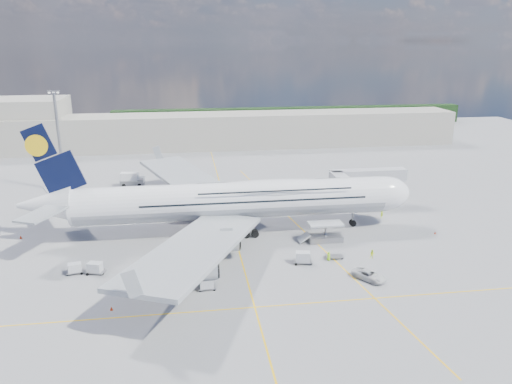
{
  "coord_description": "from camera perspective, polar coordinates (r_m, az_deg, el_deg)",
  "views": [
    {
      "loc": [
        -9.16,
        -83.67,
        37.02
      ],
      "look_at": [
        4.29,
        8.0,
        8.9
      ],
      "focal_mm": 35.0,
      "sensor_mm": 36.0,
      "label": 1
    }
  ],
  "objects": [
    {
      "name": "cone_wing_left_outer",
      "position": [
        125.93,
        -9.47,
        -0.32
      ],
      "size": [
        0.43,
        0.43,
        0.55
      ],
      "color": "red",
      "rests_on": "ground"
    },
    {
      "name": "light_mast",
      "position": [
        134.44,
        -21.57,
        5.5
      ],
      "size": [
        3.0,
        0.7,
        25.5
      ],
      "color": "gray",
      "rests_on": "ground"
    },
    {
      "name": "crew_wing",
      "position": [
        85.88,
        -7.12,
        -8.18
      ],
      "size": [
        0.84,
        1.03,
        1.64
      ],
      "primitive_type": "imported",
      "rotation": [
        0.0,
        0.0,
        1.03
      ],
      "color": "#C4E317",
      "rests_on": "ground"
    },
    {
      "name": "taxi_line_main",
      "position": [
        91.95,
        -1.94,
        -6.86
      ],
      "size": [
        0.25,
        220.0,
        0.01
      ],
      "primitive_type": "cube",
      "color": "yellow",
      "rests_on": "ground"
    },
    {
      "name": "dolly_nose_far",
      "position": [
        90.35,
        8.93,
        -7.28
      ],
      "size": [
        3.25,
        2.02,
        0.45
      ],
      "rotation": [
        0.0,
        0.0,
        -0.13
      ],
      "color": "gray",
      "rests_on": "ground"
    },
    {
      "name": "hangar",
      "position": [
        195.5,
        -26.59,
        6.88
      ],
      "size": [
        40.0,
        22.0,
        18.0
      ],
      "primitive_type": "cube",
      "color": "#B2AD9E",
      "rests_on": "ground"
    },
    {
      "name": "taxi_line_diag",
      "position": [
        103.35,
        5.18,
        -4.17
      ],
      "size": [
        14.16,
        99.06,
        0.01
      ],
      "primitive_type": "cube",
      "rotation": [
        0.0,
        0.0,
        0.14
      ],
      "color": "yellow",
      "rests_on": "ground"
    },
    {
      "name": "cone_tail",
      "position": [
        108.05,
        -25.31,
        -4.68
      ],
      "size": [
        0.51,
        0.51,
        0.64
      ],
      "color": "red",
      "rests_on": "ground"
    },
    {
      "name": "jet_bridge",
      "position": [
        115.63,
        11.66,
        1.41
      ],
      "size": [
        18.8,
        12.1,
        8.5
      ],
      "color": "#B7B7BC",
      "rests_on": "ground"
    },
    {
      "name": "service_van",
      "position": [
        83.58,
        12.82,
        -9.27
      ],
      "size": [
        5.39,
        6.06,
        1.56
      ],
      "primitive_type": "imported",
      "rotation": [
        0.0,
        0.0,
        0.63
      ],
      "color": "silver",
      "rests_on": "ground"
    },
    {
      "name": "crew_nose",
      "position": [
        111.96,
        14.18,
        -2.47
      ],
      "size": [
        0.77,
        0.64,
        1.8
      ],
      "primitive_type": "imported",
      "rotation": [
        0.0,
        0.0,
        0.38
      ],
      "color": "#CCF319",
      "rests_on": "ground"
    },
    {
      "name": "cone_nose",
      "position": [
        106.31,
        19.78,
        -4.4
      ],
      "size": [
        0.4,
        0.4,
        0.51
      ],
      "color": "red",
      "rests_on": "ground"
    },
    {
      "name": "cargo_loader",
      "position": [
        97.2,
        7.79,
        -4.87
      ],
      "size": [
        8.53,
        3.2,
        3.67
      ],
      "color": "silver",
      "rests_on": "ground"
    },
    {
      "name": "dolly_row_c",
      "position": [
        87.39,
        -8.3,
        -8.11
      ],
      "size": [
        3.41,
        2.42,
        0.45
      ],
      "rotation": [
        0.0,
        0.0,
        0.28
      ],
      "color": "gray",
      "rests_on": "ground"
    },
    {
      "name": "dolly_row_a",
      "position": [
        87.61,
        -17.92,
        -8.24
      ],
      "size": [
        3.43,
        2.51,
        1.94
      ],
      "rotation": [
        0.0,
        0.0,
        -0.32
      ],
      "color": "gray",
      "rests_on": "ground"
    },
    {
      "name": "crew_tug",
      "position": [
        89.12,
        -8.07,
        -7.15
      ],
      "size": [
        1.39,
        1.0,
        1.95
      ],
      "primitive_type": "imported",
      "rotation": [
        0.0,
        0.0,
        -0.24
      ],
      "color": "#CDFF1A",
      "rests_on": "ground"
    },
    {
      "name": "tree_line",
      "position": [
        231.38,
        4.05,
        8.64
      ],
      "size": [
        160.0,
        6.0,
        8.0
      ],
      "primitive_type": "cube",
      "color": "#193814",
      "rests_on": "ground"
    },
    {
      "name": "catering_truck_inner",
      "position": [
        109.85,
        -9.32,
        -1.92
      ],
      "size": [
        7.34,
        3.15,
        4.3
      ],
      "rotation": [
        0.0,
        0.0,
        -0.08
      ],
      "color": "gray",
      "rests_on": "ground"
    },
    {
      "name": "taxi_line_cross",
      "position": [
        74.22,
        -0.14,
        -13.03
      ],
      "size": [
        120.0,
        0.25,
        0.01
      ],
      "primitive_type": "cube",
      "color": "yellow",
      "rests_on": "ground"
    },
    {
      "name": "cone_wing_left_inner",
      "position": [
        114.03,
        -5.65,
        -2.01
      ],
      "size": [
        0.4,
        0.4,
        0.51
      ],
      "color": "red",
      "rests_on": "ground"
    },
    {
      "name": "crew_loader",
      "position": [
        91.25,
        13.15,
        -6.94
      ],
      "size": [
        0.98,
        0.87,
        1.7
      ],
      "primitive_type": "imported",
      "rotation": [
        0.0,
        0.0,
        -0.31
      ],
      "color": "#DEFF1A",
      "rests_on": "ground"
    },
    {
      "name": "dolly_nose_near",
      "position": [
        87.35,
        5.37,
        -7.45
      ],
      "size": [
        3.61,
        2.39,
        2.1
      ],
      "rotation": [
        0.0,
        0.0,
        -0.2
      ],
      "color": "gray",
      "rests_on": "ground"
    },
    {
      "name": "catering_truck_outer",
      "position": [
        136.11,
        -13.98,
        1.34
      ],
      "size": [
        6.39,
        2.88,
        3.71
      ],
      "rotation": [
        0.0,
        0.0,
        -0.11
      ],
      "color": "gray",
      "rests_on": "ground"
    },
    {
      "name": "ground",
      "position": [
        91.95,
        -1.94,
        -6.87
      ],
      "size": [
        300.0,
        300.0,
        0.0
      ],
      "primitive_type": "plane",
      "color": "gray",
      "rests_on": "ground"
    },
    {
      "name": "airliner",
      "position": [
        98.85,
        -2.48,
        -0.89
      ],
      "size": [
        77.26,
        79.15,
        23.71
      ],
      "color": "white",
      "rests_on": "ground"
    },
    {
      "name": "baggage_tug",
      "position": [
        88.1,
        -7.39,
        -7.56
      ],
      "size": [
        2.83,
        1.36,
        1.75
      ],
      "rotation": [
        0.0,
        0.0,
        0.02
      ],
      "color": "white",
      "rests_on": "ground"
    },
    {
      "name": "crew_van",
      "position": [
        89.14,
        8.31,
        -7.27
      ],
      "size": [
        0.91,
        0.94,
        1.63
      ],
      "primitive_type": "imported",
      "rotation": [
        0.0,
        0.0,
        2.27
      ],
      "color": "#9BF219",
      "rests_on": "ground"
    },
    {
      "name": "dolly_row_b",
      "position": [
        78.89,
        -5.66,
        -10.4
      ],
      "size": [
        2.87,
        1.58,
        1.8
      ],
      "rotation": [
        0.0,
        0.0,
        0.02
      ],
      "color": "gray",
      "rests_on": "ground"
    },
    {
      "name": "cone_wing_right_outer",
      "position": [
        76.26,
        -16.2,
        -12.65
      ],
      "size": [
        0.46,
        0.46,
        0.58
      ],
      "color": "red",
      "rests_on": "ground"
    },
    {
      "name": "cone_wing_right_inner",
      "position": [
        93.57,
        -6.25,
        -6.34
      ],
      "size": [
        0.46,
        0.46,
        0.58
      ],
      "color": "red",
      "rests_on": "ground"
    },
    {
      "name": "terminal",
      "position": [
        181.58,
        -5.37,
        6.97
      ],
      "size": [
        180.0,
        16.0,
        12.0
      ],
      "primitive_type": "cube",
      "color": "#B2AD9E",
      "rests_on": "ground"
    },
    {
      "name": "dolly_back",
      "position": [
        88.73,
        -20.01,
        -8.18
      ],
      "size": [
        3.08,
        2.03,
        1.8
      ],
      "rotation": [
        0.0,
        0.0,
        0.19
      ],
      "color": "gray",
      "rests_on": "ground"
    }
  ]
}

